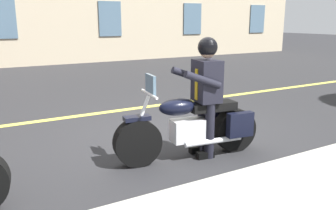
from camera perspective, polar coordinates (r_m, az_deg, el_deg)
ground_plane at (r=6.20m, az=0.08°, el=-4.86°), size 80.00×80.00×0.00m
lane_center_stripe at (r=7.92m, az=-7.14°, el=-0.78°), size 60.00×0.16×0.01m
motorcycle_main at (r=5.12m, az=4.11°, el=-3.63°), size 2.22×0.78×1.26m
rider_main at (r=5.06m, az=6.13°, el=2.95°), size 0.67×0.61×1.74m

